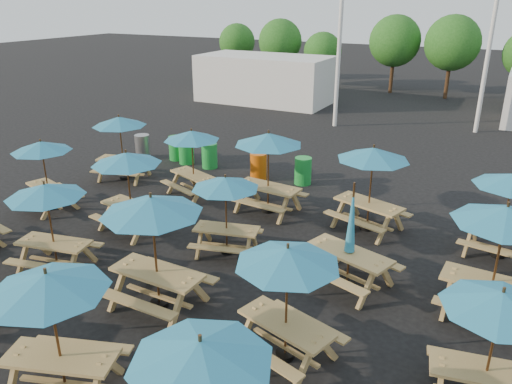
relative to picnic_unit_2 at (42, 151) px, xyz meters
The scene contains 31 objects.
ground 6.61m from the picnic_unit_2, ahead, with size 120.00×120.00×0.00m, color black.
picnic_unit_2 is the anchor object (origin of this frame).
picnic_unit_3 3.16m from the picnic_unit_2, 86.13° to the left, with size 2.27×2.27×2.31m.
picnic_unit_5 4.04m from the picnic_unit_2, 39.27° to the right, with size 2.13×2.13×2.22m.
picnic_unit_6 3.33m from the picnic_unit_2, ahead, with size 2.18×2.18×2.32m.
picnic_unit_7 4.50m from the picnic_unit_2, 42.01° to the left, with size 2.30×2.30×2.22m.
picnic_unit_8 8.45m from the picnic_unit_2, 39.83° to the right, with size 2.40×2.40×2.33m.
picnic_unit_9 6.84m from the picnic_unit_2, 22.91° to the right, with size 2.10×2.10×2.54m.
picnic_unit_10 6.36m from the picnic_unit_2, ahead, with size 2.06×2.06×2.09m.
picnic_unit_11 6.79m from the picnic_unit_2, 25.59° to the left, with size 2.20×2.20×2.50m.
picnic_unit_12 10.97m from the picnic_unit_2, 30.90° to the right, with size 2.12×2.12×2.31m.
picnic_unit_13 9.79m from the picnic_unit_2, 17.19° to the right, with size 2.29×2.29×2.28m.
picnic_unit_14 9.62m from the picnic_unit_2, ahead, with size 2.38×2.22×2.50m.
picnic_unit_15 9.69m from the picnic_unit_2, 18.75° to the left, with size 2.47×2.47×2.43m.
picnic_unit_17 12.89m from the picnic_unit_2, 11.29° to the right, with size 2.06×2.06×2.19m.
picnic_unit_18 12.54m from the picnic_unit_2, ahead, with size 2.15×2.15×2.50m.
picnic_unit_19 12.95m from the picnic_unit_2, 13.83° to the left, with size 2.07×2.07×2.25m.
waste_bin_0 5.71m from the picnic_unit_2, 98.75° to the left, with size 0.59×0.59×0.96m, color gray.
waste_bin_1 6.10m from the picnic_unit_2, 84.97° to the left, with size 0.59×0.59×0.96m, color green.
waste_bin_2 5.97m from the picnic_unit_2, 78.43° to the left, with size 0.59×0.59×0.96m, color green.
waste_bin_3 6.26m from the picnic_unit_2, 68.23° to the left, with size 0.59×0.59×0.96m, color green.
waste_bin_4 7.17m from the picnic_unit_2, 50.11° to the left, with size 0.59×0.59×0.96m, color #D1590C.
waste_bin_5 8.47m from the picnic_unit_2, 42.82° to the left, with size 0.59×0.59×0.96m, color green.
mast_0 15.44m from the picnic_unit_2, 73.05° to the left, with size 0.20×0.20×12.00m, color silver.
mast_1 19.94m from the picnic_unit_2, 56.26° to the left, with size 0.20×0.20×12.00m, color silver.
event_tent_0 18.31m from the picnic_unit_2, 95.22° to the left, with size 8.00×4.00×2.80m, color silver.
tree_0 26.64m from the picnic_unit_2, 106.89° to the left, with size 2.80×2.80×4.24m.
tree_1 24.40m from the picnic_unit_2, 98.04° to the left, with size 3.11×3.11×4.72m.
tree_2 23.89m from the picnic_unit_2, 90.13° to the left, with size 2.59×2.59×3.93m.
tree_3 25.41m from the picnic_unit_2, 79.59° to the left, with size 3.36×3.36×5.09m.
tree_4 25.88m from the picnic_unit_2, 71.41° to the left, with size 3.41×3.41×5.17m.
Camera 1 is at (5.98, -9.95, 6.19)m, focal length 35.00 mm.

